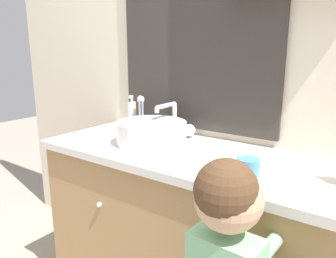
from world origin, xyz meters
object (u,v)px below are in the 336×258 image
object	(u,v)px
drinking_cup	(248,171)
soap_dispenser	(132,115)
sink_basin	(153,132)
toothbrush_holder	(141,121)

from	to	relation	value
drinking_cup	soap_dispenser	bearing A→B (deg)	156.26
sink_basin	drinking_cup	bearing A→B (deg)	-19.08
sink_basin	toothbrush_holder	bearing A→B (deg)	142.46
soap_dispenser	drinking_cup	size ratio (longest dim) A/B	2.18
toothbrush_holder	soap_dispenser	world-z (taller)	toothbrush_holder
toothbrush_holder	soap_dispenser	distance (m)	0.08
toothbrush_holder	sink_basin	bearing A→B (deg)	-37.54
sink_basin	drinking_cup	xyz separation A→B (m)	(0.55, -0.19, -0.01)
toothbrush_holder	drinking_cup	xyz separation A→B (m)	(0.76, -0.35, -0.01)
drinking_cup	sink_basin	bearing A→B (deg)	160.92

